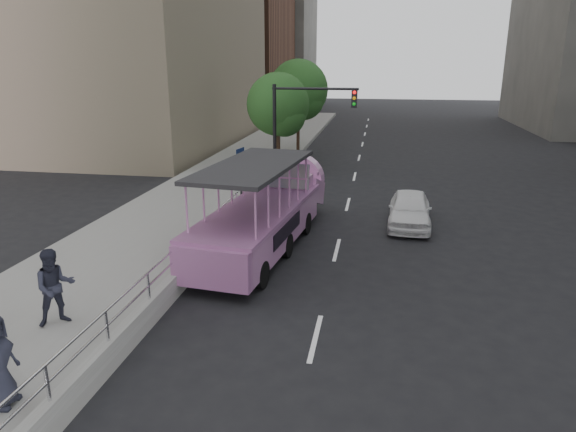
{
  "coord_description": "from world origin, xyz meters",
  "views": [
    {
      "loc": [
        2.23,
        -12.71,
        6.26
      ],
      "look_at": [
        -0.43,
        2.38,
        1.63
      ],
      "focal_mm": 32.0,
      "sensor_mm": 36.0,
      "label": 1
    }
  ],
  "objects_px": {
    "car": "(410,209)",
    "parking_sign": "(241,178)",
    "pedestrian_mid": "(55,287)",
    "street_tree_near": "(280,107)",
    "duck_boat": "(267,212)",
    "traffic_signal": "(298,120)",
    "street_tree_far": "(300,92)"
  },
  "relations": [
    {
      "from": "car",
      "to": "parking_sign",
      "type": "relative_size",
      "value": 1.31
    },
    {
      "from": "parking_sign",
      "to": "pedestrian_mid",
      "type": "bearing_deg",
      "value": -102.37
    },
    {
      "from": "car",
      "to": "pedestrian_mid",
      "type": "bearing_deg",
      "value": -127.35
    },
    {
      "from": "car",
      "to": "duck_boat",
      "type": "bearing_deg",
      "value": -146.23
    },
    {
      "from": "pedestrian_mid",
      "to": "parking_sign",
      "type": "distance_m",
      "value": 9.44
    },
    {
      "from": "car",
      "to": "street_tree_far",
      "type": "bearing_deg",
      "value": 117.48
    },
    {
      "from": "duck_boat",
      "to": "parking_sign",
      "type": "distance_m",
      "value": 2.68
    },
    {
      "from": "pedestrian_mid",
      "to": "traffic_signal",
      "type": "relative_size",
      "value": 0.36
    },
    {
      "from": "pedestrian_mid",
      "to": "street_tree_near",
      "type": "height_order",
      "value": "street_tree_near"
    },
    {
      "from": "parking_sign",
      "to": "street_tree_near",
      "type": "bearing_deg",
      "value": 91.81
    },
    {
      "from": "parking_sign",
      "to": "street_tree_near",
      "type": "height_order",
      "value": "street_tree_near"
    },
    {
      "from": "duck_boat",
      "to": "street_tree_near",
      "type": "xyz_separation_m",
      "value": [
        -1.8,
        11.71,
        2.66
      ]
    },
    {
      "from": "car",
      "to": "street_tree_near",
      "type": "height_order",
      "value": "street_tree_near"
    },
    {
      "from": "parking_sign",
      "to": "street_tree_near",
      "type": "distance_m",
      "value": 9.81
    },
    {
      "from": "car",
      "to": "parking_sign",
      "type": "distance_m",
      "value": 6.75
    },
    {
      "from": "car",
      "to": "parking_sign",
      "type": "xyz_separation_m",
      "value": [
        -6.58,
        -0.92,
        1.2
      ]
    },
    {
      "from": "parking_sign",
      "to": "street_tree_far",
      "type": "height_order",
      "value": "street_tree_far"
    },
    {
      "from": "street_tree_near",
      "to": "street_tree_far",
      "type": "relative_size",
      "value": 0.89
    },
    {
      "from": "street_tree_far",
      "to": "street_tree_near",
      "type": "bearing_deg",
      "value": -91.91
    },
    {
      "from": "car",
      "to": "parking_sign",
      "type": "bearing_deg",
      "value": -169.05
    },
    {
      "from": "traffic_signal",
      "to": "street_tree_near",
      "type": "distance_m",
      "value": 3.8
    },
    {
      "from": "pedestrian_mid",
      "to": "street_tree_near",
      "type": "bearing_deg",
      "value": 44.21
    },
    {
      "from": "car",
      "to": "pedestrian_mid",
      "type": "xyz_separation_m",
      "value": [
        -8.6,
        -10.12,
        0.55
      ]
    },
    {
      "from": "duck_boat",
      "to": "traffic_signal",
      "type": "distance_m",
      "value": 8.61
    },
    {
      "from": "traffic_signal",
      "to": "street_tree_near",
      "type": "height_order",
      "value": "street_tree_near"
    },
    {
      "from": "car",
      "to": "street_tree_near",
      "type": "xyz_separation_m",
      "value": [
        -6.89,
        8.69,
        3.14
      ]
    },
    {
      "from": "traffic_signal",
      "to": "street_tree_far",
      "type": "relative_size",
      "value": 0.81
    },
    {
      "from": "pedestrian_mid",
      "to": "parking_sign",
      "type": "bearing_deg",
      "value": 37.04
    },
    {
      "from": "parking_sign",
      "to": "traffic_signal",
      "type": "distance_m",
      "value": 6.52
    },
    {
      "from": "street_tree_near",
      "to": "duck_boat",
      "type": "bearing_deg",
      "value": -81.25
    },
    {
      "from": "street_tree_far",
      "to": "duck_boat",
      "type": "bearing_deg",
      "value": -84.83
    },
    {
      "from": "parking_sign",
      "to": "car",
      "type": "bearing_deg",
      "value": 7.94
    }
  ]
}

